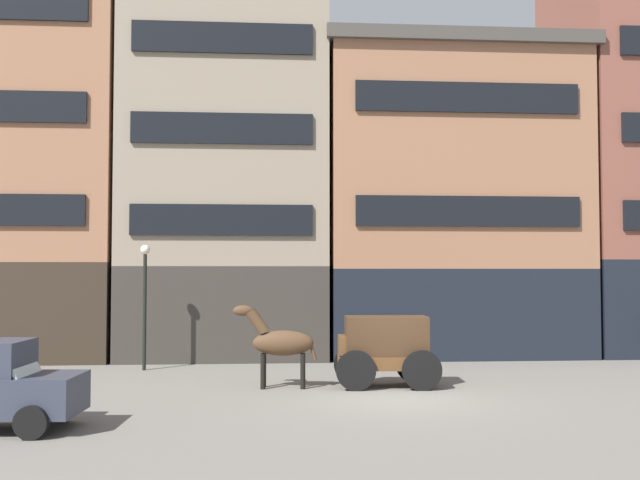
# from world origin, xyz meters

# --- Properties ---
(ground_plane) EXTENTS (120.00, 120.00, 0.00)m
(ground_plane) POSITION_xyz_m (0.00, 0.00, 0.00)
(ground_plane) COLOR slate
(building_far_left) EXTENTS (9.92, 6.94, 18.48)m
(building_far_left) POSITION_xyz_m (-13.59, 10.55, 9.28)
(building_far_left) COLOR #33281E
(building_far_left) RESTS_ON ground_plane
(building_center_left) EXTENTS (8.13, 6.94, 16.94)m
(building_center_left) POSITION_xyz_m (-4.92, 10.55, 8.51)
(building_center_left) COLOR #38332D
(building_center_left) RESTS_ON ground_plane
(building_center_right) EXTENTS (10.31, 6.94, 12.16)m
(building_center_right) POSITION_xyz_m (3.95, 10.55, 6.12)
(building_center_right) COLOR black
(building_center_right) RESTS_ON ground_plane
(cargo_wagon) EXTENTS (2.98, 1.66, 1.98)m
(cargo_wagon) POSITION_xyz_m (-0.04, 1.92, 1.15)
(cargo_wagon) COLOR brown
(cargo_wagon) RESTS_ON ground_plane
(draft_horse) EXTENTS (2.35, 0.69, 2.30)m
(draft_horse) POSITION_xyz_m (-2.99, 1.93, 1.27)
(draft_horse) COLOR #513823
(draft_horse) RESTS_ON ground_plane
(streetlamp_curbside) EXTENTS (0.32, 0.32, 4.12)m
(streetlamp_curbside) POSITION_xyz_m (-7.35, 5.94, 2.67)
(streetlamp_curbside) COLOR black
(streetlamp_curbside) RESTS_ON ground_plane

